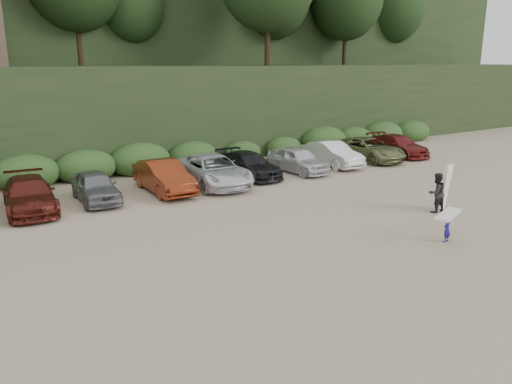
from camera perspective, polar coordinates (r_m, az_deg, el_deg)
ground at (r=18.98m, az=9.81°, el=-4.95°), size 120.00×120.00×0.00m
hillside_backdrop at (r=50.67m, az=-20.14°, el=19.42°), size 90.00×41.50×28.00m
parked_cars at (r=26.09m, az=-7.03°, el=2.25°), size 34.42×6.08×1.57m
child_surfer at (r=19.13m, az=21.06°, el=-3.27°), size 1.86×1.11×1.08m
adult_surfer at (r=22.74m, az=20.00°, el=-0.02°), size 1.31×0.71×2.04m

